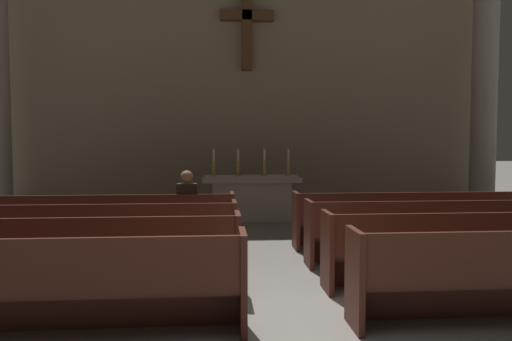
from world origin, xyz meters
TOP-DOWN VIEW (x-y plane):
  - ground_plane at (0.00, 0.00)m, footprint 80.00×80.00m
  - pew_left_row_1 at (-2.52, -0.04)m, footprint 4.05×0.50m
  - pew_left_row_2 at (-2.52, 1.10)m, footprint 4.05×0.50m
  - pew_left_row_3 at (-2.52, 2.25)m, footprint 4.05×0.50m
  - pew_left_row_4 at (-2.52, 3.39)m, footprint 4.05×0.50m
  - pew_right_row_2 at (2.52, 1.10)m, footprint 4.05×0.50m
  - pew_right_row_3 at (2.52, 2.25)m, footprint 4.05×0.50m
  - pew_right_row_4 at (2.52, 3.39)m, footprint 4.05×0.50m
  - column_right_third at (5.77, 6.97)m, footprint 0.90×0.90m
  - altar at (0.00, 6.48)m, footprint 2.20×0.90m
  - candlestick_outer_left at (-0.85, 6.48)m, footprint 0.16×0.16m
  - candlestick_inner_left at (-0.30, 6.48)m, footprint 0.16×0.16m
  - candlestick_inner_right at (0.30, 6.48)m, footprint 0.16×0.16m
  - candlestick_outer_right at (0.85, 6.48)m, footprint 0.16×0.16m
  - apse_with_cross at (0.00, 8.36)m, footprint 12.51×0.51m
  - lone_worshipper at (-1.26, 3.43)m, footprint 0.32×0.43m

SIDE VIEW (x-z plane):
  - ground_plane at x=0.00m, z-range 0.00..0.00m
  - pew_left_row_1 at x=-2.52m, z-range 0.00..0.95m
  - pew_left_row_2 at x=-2.52m, z-range 0.00..0.95m
  - pew_left_row_3 at x=-2.52m, z-range 0.00..0.95m
  - pew_left_row_4 at x=-2.52m, z-range 0.00..0.95m
  - pew_right_row_2 at x=2.52m, z-range 0.00..0.95m
  - pew_right_row_3 at x=2.52m, z-range 0.00..0.95m
  - pew_right_row_4 at x=2.52m, z-range 0.00..0.95m
  - altar at x=0.00m, z-range 0.03..1.04m
  - lone_worshipper at x=-1.26m, z-range 0.03..1.35m
  - candlestick_outer_left at x=-0.85m, z-range 0.90..1.51m
  - candlestick_inner_left at x=-0.30m, z-range 0.90..1.51m
  - candlestick_inner_right at x=0.30m, z-range 0.90..1.51m
  - candlestick_outer_right at x=0.85m, z-range 0.90..1.51m
  - column_right_third at x=5.77m, z-range -0.09..7.21m
  - apse_with_cross at x=0.00m, z-range 0.00..8.56m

